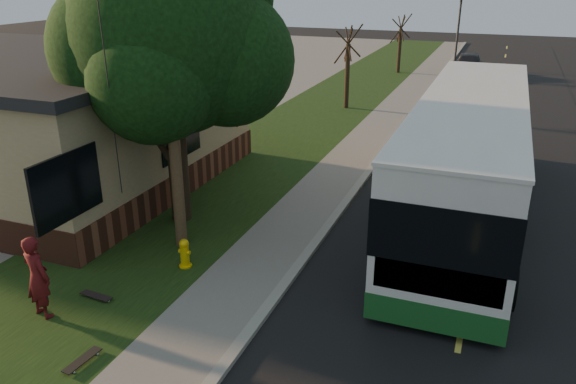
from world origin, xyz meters
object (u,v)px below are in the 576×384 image
object	(u,v)px
bare_tree_near	(347,68)
distant_car	(468,64)
skateboard_spare	(96,296)
leafy_tree	(173,40)
traffic_signal	(459,24)
dumpster	(104,156)
utility_pole	(168,72)
bare_tree_far	(400,45)
transit_bus	(468,154)
fire_hydrant	(185,253)
skateboarder	(37,277)
skateboard_main	(82,360)

from	to	relation	value
bare_tree_near	distant_car	bearing A→B (deg)	68.16
skateboard_spare	distant_car	size ratio (longest dim) A/B	0.18
leafy_tree	skateboard_spare	size ratio (longest dim) A/B	9.71
skateboard_spare	traffic_signal	bearing A→B (deg)	83.32
leafy_tree	dumpster	bearing A→B (deg)	152.69
bare_tree_near	traffic_signal	size ratio (longest dim) A/B	0.78
leafy_tree	traffic_signal	size ratio (longest dim) A/B	1.42
utility_pole	dumpster	bearing A→B (deg)	143.94
bare_tree_far	transit_bus	xyz separation A→B (m)	(6.46, -24.15, -0.09)
utility_pole	distant_car	distance (m)	30.63
fire_hydrant	transit_bus	bearing A→B (deg)	43.98
skateboarder	utility_pole	bearing A→B (deg)	-92.20
skateboard_main	skateboard_spare	world-z (taller)	skateboard_main
utility_pole	traffic_signal	distance (m)	33.26
dumpster	bare_tree_far	bearing A→B (deg)	76.40
bare_tree_near	utility_pole	bearing A→B (deg)	-89.34
skateboard_main	traffic_signal	bearing A→B (deg)	85.47
leafy_tree	skateboarder	bearing A→B (deg)	-91.55
utility_pole	skateboard_main	bearing A→B (deg)	-80.63
leafy_tree	traffic_signal	world-z (taller)	leafy_tree
fire_hydrant	bare_tree_near	world-z (taller)	bare_tree_near
dumpster	traffic_signal	bearing A→B (deg)	71.76
leafy_tree	bare_tree_near	bearing A→B (deg)	87.50
bare_tree_near	dumpster	xyz separation A→B (m)	(-5.51, -12.85, -1.53)
traffic_signal	distant_car	xyz separation A→B (m)	(1.20, -3.03, -2.39)
utility_pole	distant_car	xyz separation A→B (m)	(5.00, 29.97, -3.86)
transit_bus	skateboard_spare	world-z (taller)	transit_bus
leafy_tree	traffic_signal	bearing A→B (deg)	81.53
skateboard_main	dumpster	xyz separation A→B (m)	(-6.51, 9.03, 0.49)
fire_hydrant	traffic_signal	bearing A→B (deg)	84.79
utility_pole	bare_tree_near	xyz separation A→B (m)	(-0.19, 17.01, -2.48)
bare_tree_near	skateboarder	world-z (taller)	bare_tree_near
bare_tree_near	dumpster	distance (m)	14.07
bare_tree_near	skateboarder	distance (m)	20.96
leafy_tree	bare_tree_far	size ratio (longest dim) A/B	1.94
utility_pole	transit_bus	bearing A→B (deg)	35.66
traffic_signal	skateboard_main	xyz separation A→B (m)	(-3.00, -37.89, -3.04)
dumpster	distant_car	size ratio (longest dim) A/B	0.33
bare_tree_far	skateboard_main	size ratio (longest dim) A/B	4.76
fire_hydrant	leafy_tree	world-z (taller)	leafy_tree
transit_bus	skateboard_spare	xyz separation A→B (m)	(-7.17, -7.82, -1.78)
fire_hydrant	dumpster	world-z (taller)	dumpster
skateboard_main	dumpster	distance (m)	11.15
traffic_signal	distant_car	size ratio (longest dim) A/B	1.22
fire_hydrant	distant_car	xyz separation A→B (m)	(4.30, 30.97, 0.34)
transit_bus	skateboard_main	xyz separation A→B (m)	(-5.96, -9.73, -1.78)
fire_hydrant	skateboard_spare	world-z (taller)	fire_hydrant
utility_pole	skateboarder	size ratio (longest dim) A/B	4.92
fire_hydrant	skateboarder	world-z (taller)	skateboarder
skateboarder	skateboard_main	size ratio (longest dim) A/B	2.17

